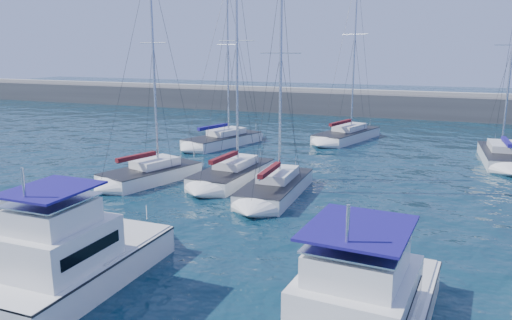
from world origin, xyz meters
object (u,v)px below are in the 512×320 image
(sailboat_mid_b, at_px, (233,173))
(sailboat_mid_c, at_px, (276,187))
(motor_yacht_stbd_inner, at_px, (362,313))
(sailboat_mid_a, at_px, (151,173))
(sailboat_back_b, at_px, (347,135))
(motor_yacht_port_inner, at_px, (74,261))
(sailboat_back_a, at_px, (223,140))
(sailboat_back_c, at_px, (502,156))

(sailboat_mid_b, distance_m, sailboat_mid_c, 4.51)
(motor_yacht_stbd_inner, height_order, sailboat_mid_b, sailboat_mid_b)
(sailboat_mid_a, bearing_deg, sailboat_back_b, 82.26)
(motor_yacht_stbd_inner, relative_size, sailboat_back_b, 0.56)
(motor_yacht_port_inner, distance_m, sailboat_back_b, 35.76)
(sailboat_back_a, relative_size, sailboat_back_c, 1.01)
(sailboat_back_a, distance_m, sailboat_back_c, 24.39)
(motor_yacht_stbd_inner, distance_m, sailboat_mid_b, 20.52)
(motor_yacht_port_inner, distance_m, sailboat_back_a, 29.37)
(sailboat_back_c, bearing_deg, sailboat_mid_a, -149.67)
(sailboat_mid_b, xyz_separation_m, sailboat_back_b, (4.41, 18.65, 0.00))
(motor_yacht_stbd_inner, xyz_separation_m, sailboat_back_c, (6.45, 30.10, -0.61))
(sailboat_mid_a, distance_m, sailboat_mid_c, 9.31)
(motor_yacht_stbd_inner, relative_size, sailboat_mid_b, 0.60)
(sailboat_back_c, bearing_deg, sailboat_back_b, 155.98)
(sailboat_back_b, distance_m, sailboat_back_c, 14.79)
(motor_yacht_stbd_inner, xyz_separation_m, sailboat_mid_b, (-11.75, 16.81, -0.60))
(motor_yacht_port_inner, height_order, sailboat_back_c, sailboat_back_c)
(sailboat_mid_a, distance_m, sailboat_back_c, 28.14)
(sailboat_mid_b, height_order, sailboat_back_c, sailboat_mid_b)
(sailboat_mid_a, height_order, sailboat_mid_b, sailboat_mid_b)
(sailboat_mid_a, xyz_separation_m, sailboat_mid_b, (5.37, 2.08, -0.01))
(sailboat_mid_b, height_order, sailboat_mid_c, sailboat_mid_b)
(motor_yacht_port_inner, height_order, sailboat_back_a, sailboat_back_a)
(sailboat_back_a, distance_m, sailboat_back_b, 12.66)
(sailboat_back_a, xyz_separation_m, sailboat_back_b, (10.54, 7.00, 0.01))
(sailboat_mid_a, relative_size, sailboat_back_b, 0.91)
(motor_yacht_stbd_inner, relative_size, sailboat_mid_c, 0.66)
(motor_yacht_stbd_inner, distance_m, sailboat_mid_a, 22.59)
(motor_yacht_port_inner, distance_m, sailboat_mid_c, 15.08)
(sailboat_mid_c, xyz_separation_m, sailboat_back_c, (14.26, 15.48, 0.00))
(sailboat_mid_a, bearing_deg, sailboat_mid_c, 16.83)
(motor_yacht_port_inner, distance_m, motor_yacht_stbd_inner, 11.03)
(sailboat_back_c, bearing_deg, motor_yacht_stbd_inner, -104.87)
(motor_yacht_port_inner, xyz_separation_m, sailboat_back_c, (17.48, 30.20, -0.61))
(motor_yacht_port_inner, distance_m, sailboat_back_c, 34.90)
(motor_yacht_port_inner, xyz_separation_m, sailboat_mid_b, (-0.71, 16.91, -0.60))
(motor_yacht_port_inner, bearing_deg, sailboat_back_b, 84.61)
(sailboat_mid_a, relative_size, sailboat_mid_c, 1.07)
(sailboat_back_b, relative_size, sailboat_back_c, 1.12)
(sailboat_mid_c, height_order, sailboat_back_a, sailboat_back_a)
(motor_yacht_port_inner, relative_size, sailboat_back_c, 0.56)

